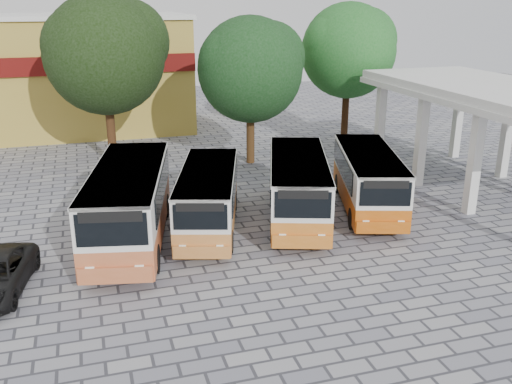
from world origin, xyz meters
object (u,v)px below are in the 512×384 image
object	(u,v)px
bus_centre_right	(298,185)
bus_far_right	(368,177)
bus_centre_left	(208,196)
bus_far_left	(129,201)

from	to	relation	value
bus_centre_right	bus_far_right	world-z (taller)	bus_centre_right
bus_far_right	bus_centre_left	bearing A→B (deg)	-160.35
bus_far_right	bus_far_left	bearing A→B (deg)	-158.51
bus_centre_left	bus_centre_right	distance (m)	4.01
bus_centre_left	bus_centre_right	xyz separation A→B (m)	(4.01, -0.05, 0.12)
bus_far_left	bus_far_right	distance (m)	10.89
bus_far_left	bus_centre_left	world-z (taller)	bus_far_left
bus_centre_right	bus_far_right	xyz separation A→B (m)	(3.57, 0.31, -0.06)
bus_far_left	bus_centre_right	distance (m)	7.31
bus_far_left	bus_far_right	xyz separation A→B (m)	(10.86, 0.72, -0.21)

